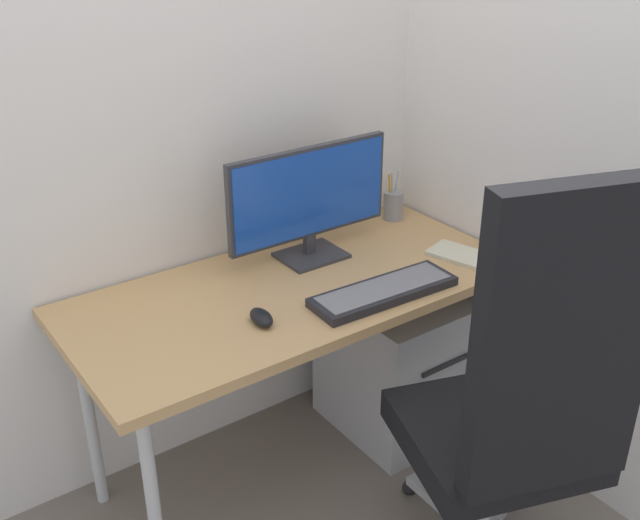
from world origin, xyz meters
TOP-DOWN VIEW (x-y plane):
  - ground_plane at (0.00, 0.00)m, footprint 8.00×8.00m
  - wall_back at (0.00, 0.36)m, footprint 2.68×0.04m
  - wall_side_right at (0.74, -0.18)m, footprint 0.04×1.92m
  - desk at (0.00, 0.00)m, footprint 1.42×0.65m
  - office_chair at (0.18, -0.76)m, footprint 0.65×0.66m
  - filing_cabinet at (0.45, 0.00)m, footprint 0.45×0.48m
  - monitor at (0.15, 0.14)m, footprint 0.59×0.17m
  - keyboard at (0.18, -0.21)m, footprint 0.47×0.17m
  - mouse at (-0.20, -0.13)m, footprint 0.07×0.11m
  - pen_holder at (0.59, 0.23)m, footprint 0.07×0.07m
  - notebook at (0.56, -0.17)m, footprint 0.19×0.26m

SIDE VIEW (x-z plane):
  - ground_plane at x=0.00m, z-range 0.00..0.00m
  - filing_cabinet at x=0.45m, z-range 0.00..0.54m
  - desk at x=0.00m, z-range 0.30..1.02m
  - office_chair at x=0.18m, z-range 0.02..1.31m
  - notebook at x=0.56m, z-range 0.72..0.73m
  - keyboard at x=0.18m, z-range 0.72..0.75m
  - mouse at x=-0.20m, z-range 0.72..0.75m
  - pen_holder at x=0.59m, z-range 0.68..0.86m
  - monitor at x=0.15m, z-range 0.74..1.11m
  - wall_back at x=0.00m, z-range 0.00..2.80m
  - wall_side_right at x=0.74m, z-range 0.00..2.80m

